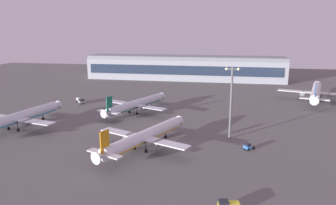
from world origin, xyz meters
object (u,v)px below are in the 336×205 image
Objects in this scene: fuel_truck at (80,100)px; pushback_tug at (248,146)px; airplane_near_gate at (136,104)px; apron_light_east at (231,98)px; airplane_taxiway_distant at (17,118)px; airplane_terminal_side at (144,137)px; airplane_far_stand at (316,92)px.

pushback_tug is at bearing 101.42° from fuel_truck.
airplane_near_gate is 1.58× the size of apron_light_east.
airplane_taxiway_distant reaches higher than fuel_truck.
airplane_far_stand is at bearing 72.35° from airplane_terminal_side.
apron_light_east is (74.17, 3.35, 9.40)m from airplane_taxiway_distant.
airplane_near_gate is at bearing 51.74° from airplane_taxiway_distant.
airplane_terminal_side is 10.72× the size of pushback_tug.
apron_light_east is at bearing 104.93° from fuel_truck.
airplane_taxiway_distant is 0.92× the size of airplane_far_stand.
airplane_far_stand is at bearing 42.38° from airplane_taxiway_distant.
airplane_terminal_side is at bearing 84.28° from fuel_truck.
airplane_terminal_side is at bearing -47.67° from airplane_near_gate.
fuel_truck is (4.09, 41.83, -2.70)m from airplane_taxiway_distant.
airplane_far_stand reaches higher than fuel_truck.
airplane_taxiway_distant is 1.78× the size of apron_light_east.
fuel_truck is 80.87m from apron_light_east.
airplane_far_stand reaches higher than airplane_taxiway_distant.
airplane_near_gate is 6.14× the size of fuel_truck.
fuel_truck is (-112.06, -25.19, -3.07)m from airplane_far_stand.
airplane_terminal_side is 102.67m from airplane_far_stand.
airplane_taxiway_distant is (-49.13, 10.75, 0.23)m from airplane_terminal_side.
airplane_terminal_side is 0.90× the size of airplane_taxiway_distant.
pushback_tug is at bearing -60.03° from apron_light_east.
airplane_near_gate is 47.53m from apron_light_east.
fuel_truck is at bearing 96.81° from airplane_taxiway_distant.
fuel_truck is (-45.04, 52.59, -2.47)m from airplane_terminal_side.
airplane_near_gate is 10.51× the size of pushback_tug.
airplane_taxiway_distant is 6.92× the size of fuel_truck.
airplane_terminal_side is 30.83m from pushback_tug.
airplane_far_stand is at bearing 146.37° from fuel_truck.
airplane_taxiway_distant is at bearing 45.36° from pushback_tug.
airplane_taxiway_distant is 45.67m from airplane_near_gate.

